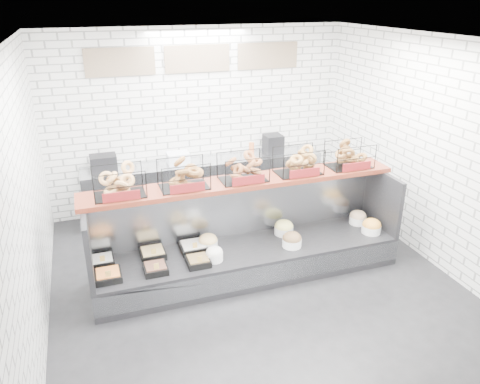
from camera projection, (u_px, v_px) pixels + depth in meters
name	position (u px, v px, depth m)	size (l,w,h in m)	color
ground	(256.00, 285.00, 6.00)	(5.50, 5.50, 0.00)	black
room_shell	(241.00, 117.00, 5.72)	(5.02, 5.51, 3.01)	white
display_case	(247.00, 250.00, 6.17)	(4.00, 0.90, 1.20)	black
bagel_shelf	(243.00, 170.00, 5.91)	(4.10, 0.50, 0.40)	#521C11
prep_counter	(205.00, 184.00, 7.93)	(4.00, 0.60, 1.20)	#93969B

